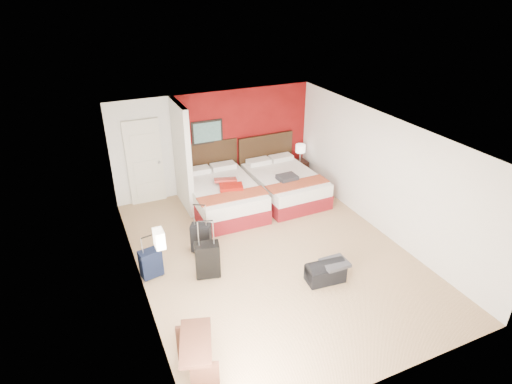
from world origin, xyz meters
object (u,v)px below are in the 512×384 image
table_lamp (300,153)px  duffel_bag (325,273)px  desk (197,359)px  suitcase_charcoal (201,239)px  suitcase_navy (151,264)px  nightstand (300,170)px  suitcase_black (208,261)px  bed_left (223,197)px  bed_right (285,186)px  red_suitcase_open (228,184)px

table_lamp → duffel_bag: 4.38m
desk → table_lamp: bearing=66.1°
suitcase_charcoal → suitcase_navy: 1.15m
table_lamp → nightstand: bearing=0.0°
suitcase_charcoal → suitcase_navy: suitcase_charcoal is taller
suitcase_black → bed_left: bearing=76.7°
bed_right → red_suitcase_open: 1.54m
suitcase_navy → red_suitcase_open: bearing=28.2°
suitcase_black → suitcase_charcoal: 0.82m
nightstand → duffel_bag: bearing=-112.2°
nightstand → table_lamp: 0.48m
red_suitcase_open → suitcase_black: bearing=-103.8°
bed_left → table_lamp: table_lamp is taller
bed_right → nightstand: bearing=41.2°
red_suitcase_open → suitcase_black: 2.48m
bed_left → bed_right: (1.59, -0.04, -0.01)m
table_lamp → suitcase_charcoal: size_ratio=0.81×
bed_right → suitcase_charcoal: size_ratio=3.66×
bed_right → table_lamp: 1.26m
red_suitcase_open → suitcase_black: red_suitcase_open is taller
bed_left → bed_right: bearing=-0.4°
nightstand → table_lamp: bearing=0.0°
duffel_bag → table_lamp: bearing=72.2°
nightstand → suitcase_charcoal: suitcase_charcoal is taller
suitcase_black → bed_right: bearing=52.4°
bed_left → bed_right: bed_left is taller
red_suitcase_open → suitcase_charcoal: size_ratio=1.24×
suitcase_navy → desk: 2.45m
suitcase_navy → duffel_bag: 3.14m
nightstand → desk: (-4.41, -5.05, 0.09)m
suitcase_black → duffel_bag: bearing=-14.5°
bed_right → desk: bearing=-131.2°
nightstand → suitcase_navy: 5.21m
nightstand → suitcase_black: (-3.58, -3.00, 0.08)m
suitcase_charcoal → duffel_bag: suitcase_charcoal is taller
suitcase_charcoal → duffel_bag: bearing=-16.3°
table_lamp → suitcase_navy: size_ratio=0.87×
red_suitcase_open → table_lamp: 2.52m
suitcase_charcoal → duffel_bag: 2.50m
bed_right → suitcase_navy: bearing=-155.3°
bed_left → suitcase_black: bearing=-115.8°
bed_right → red_suitcase_open: size_ratio=2.94×
bed_left → suitcase_charcoal: 1.73m
nightstand → desk: desk is taller
bed_left → duffel_bag: bearing=-76.0°
bed_right → suitcase_black: size_ratio=3.16×
nightstand → suitcase_navy: size_ratio=0.96×
bed_right → nightstand: bed_right is taller
bed_right → red_suitcase_open: red_suitcase_open is taller
table_lamp → suitcase_navy: (-4.52, -2.60, -0.47)m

